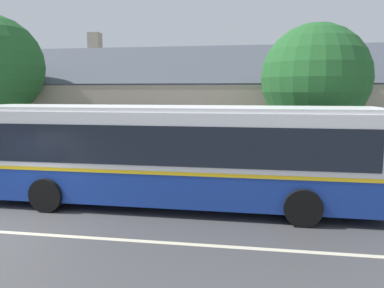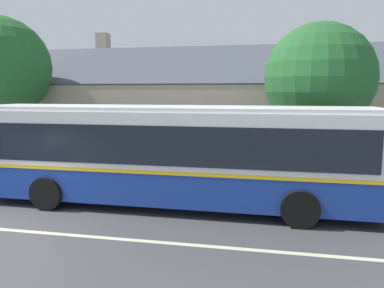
# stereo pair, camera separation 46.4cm
# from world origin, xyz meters

# --- Properties ---
(sidewalk_far) EXTENTS (60.00, 3.00, 0.15)m
(sidewalk_far) POSITION_xyz_m (0.00, 6.00, 0.07)
(sidewalk_far) COLOR #ADAAA3
(sidewalk_far) RESTS_ON ground
(community_building) EXTENTS (21.69, 10.12, 7.04)m
(community_building) POSITION_xyz_m (2.29, 13.38, 2.02)
(community_building) COLOR tan
(community_building) RESTS_ON ground
(transit_bus) EXTENTS (12.45, 2.83, 3.04)m
(transit_bus) POSITION_xyz_m (3.74, 2.90, 1.64)
(transit_bus) COLOR navy
(transit_bus) RESTS_ON ground
(street_tree_primary) EXTENTS (4.13, 4.13, 6.06)m
(street_tree_primary) POSITION_xyz_m (8.55, 7.06, 3.97)
(street_tree_primary) COLOR #4C3828
(street_tree_primary) RESTS_ON ground
(bus_stop_sign) EXTENTS (0.36, 0.07, 2.40)m
(bus_stop_sign) POSITION_xyz_m (9.64, 4.99, 1.64)
(bus_stop_sign) COLOR gray
(bus_stop_sign) RESTS_ON sidewalk_far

